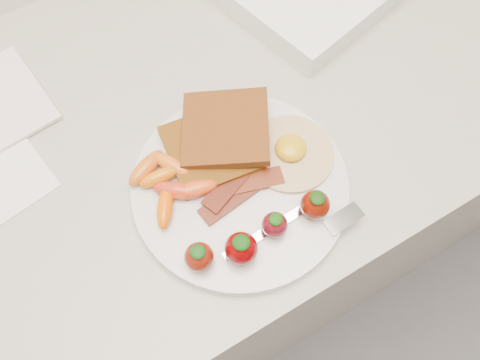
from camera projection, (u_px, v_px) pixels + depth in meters
counter at (197, 229)px, 1.05m from camera, size 2.00×0.60×0.90m
plate at (240, 187)px, 0.59m from camera, size 0.27×0.27×0.02m
toast_lower at (211, 149)px, 0.59m from camera, size 0.12×0.12×0.01m
toast_upper at (225, 128)px, 0.59m from camera, size 0.15×0.15×0.03m
fried_egg at (290, 152)px, 0.59m from camera, size 0.14×0.14×0.02m
bacon_strips at (238, 186)px, 0.57m from camera, size 0.12×0.07×0.01m
baby_carrots at (169, 183)px, 0.57m from camera, size 0.10×0.11×0.02m
strawberries at (257, 234)px, 0.53m from camera, size 0.18×0.05×0.05m
fork at (301, 226)px, 0.55m from camera, size 0.17×0.05×0.00m
notepad at (2, 99)px, 0.65m from camera, size 0.12×0.16×0.01m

